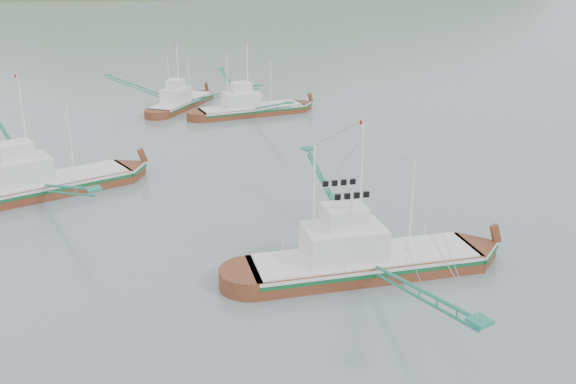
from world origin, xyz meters
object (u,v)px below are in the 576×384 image
bg_boat_right (250,103)px  bg_boat_left (36,178)px  bg_boat_far (180,93)px  main_boat (364,243)px

bg_boat_right → bg_boat_left: (-30.44, -16.66, -0.04)m
bg_boat_far → bg_boat_right: bearing=-94.6°
bg_boat_right → bg_boat_left: bearing=-142.8°
bg_boat_far → bg_boat_left: bg_boat_left is taller
bg_boat_left → main_boat: bearing=-64.9°
bg_boat_far → bg_boat_right: bg_boat_right is taller
bg_boat_right → bg_boat_far: bearing=132.5°
main_boat → bg_boat_left: bearing=137.2°
bg_boat_right → bg_boat_left: bg_boat_left is taller
main_boat → bg_boat_right: size_ratio=1.09×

